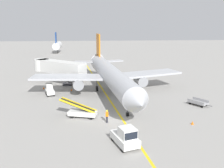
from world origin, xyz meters
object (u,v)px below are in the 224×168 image
object	(u,v)px
baggage_tug_near_wing	(50,90)
safety_cone_nose_right	(130,85)
belt_loader_forward_hold	(82,112)
airliner	(110,74)
safety_cone_wingtip_left	(71,90)
ground_crew_marshaller	(107,116)
baggage_cart_loaded	(198,102)
safety_cone_nose_left	(44,88)
pushback_tug	(126,137)
safety_cone_wingtip_right	(192,123)
jet_bridge	(56,67)

from	to	relation	value
baggage_tug_near_wing	safety_cone_nose_right	world-z (taller)	baggage_tug_near_wing
belt_loader_forward_hold	safety_cone_nose_right	xyz separation A→B (m)	(9.39, 16.47, -0.56)
airliner	baggage_tug_near_wing	size ratio (longest dim) A/B	13.16
baggage_tug_near_wing	safety_cone_wingtip_left	size ratio (longest dim) A/B	6.10
belt_loader_forward_hold	ground_crew_marshaller	distance (m)	3.98
baggage_cart_loaded	safety_cone_nose_left	xyz separation A→B (m)	(-25.79, 12.05, -0.25)
pushback_tug	safety_cone_wingtip_left	distance (m)	23.22
baggage_cart_loaded	safety_cone_wingtip_left	world-z (taller)	baggage_cart_loaded
safety_cone_nose_right	safety_cone_wingtip_right	bearing A→B (deg)	-77.07
airliner	baggage_tug_near_wing	distance (m)	11.12
jet_bridge	pushback_tug	bearing A→B (deg)	-69.14
belt_loader_forward_hold	safety_cone_wingtip_right	xyz separation A→B (m)	(14.04, -3.76, -0.56)
belt_loader_forward_hold	jet_bridge	bearing A→B (deg)	106.76
jet_bridge	safety_cone_nose_left	xyz separation A→B (m)	(-1.91, -4.47, -3.32)
safety_cone_nose_right	belt_loader_forward_hold	bearing A→B (deg)	-119.69
pushback_tug	baggage_cart_loaded	xyz separation A→B (m)	(13.08, 11.82, -0.53)
airliner	pushback_tug	xyz separation A→B (m)	(0.03, -20.22, -2.42)
jet_bridge	belt_loader_forward_hold	distance (m)	20.92
airliner	pushback_tug	world-z (taller)	airliner
ground_crew_marshaller	safety_cone_nose_left	distance (m)	20.88
baggage_tug_near_wing	baggage_cart_loaded	xyz separation A→B (m)	(23.92, -7.72, -0.46)
safety_cone_wingtip_left	safety_cone_wingtip_right	world-z (taller)	same
airliner	ground_crew_marshaller	xyz separation A→B (m)	(-1.49, -13.96, -2.51)
belt_loader_forward_hold	safety_cone_wingtip_left	world-z (taller)	belt_loader_forward_hold
airliner	safety_cone_nose_left	world-z (taller)	airliner
belt_loader_forward_hold	safety_cone_nose_left	world-z (taller)	belt_loader_forward_hold
safety_cone_nose_left	safety_cone_nose_right	xyz separation A→B (m)	(17.29, 1.09, 0.00)
jet_bridge	safety_cone_wingtip_left	world-z (taller)	jet_bridge
pushback_tug	safety_cone_wingtip_right	xyz separation A→B (m)	(9.22, 4.72, -0.77)
belt_loader_forward_hold	baggage_cart_loaded	bearing A→B (deg)	10.55
safety_cone_nose_left	safety_cone_nose_right	bearing A→B (deg)	3.59
safety_cone_nose_left	baggage_cart_loaded	bearing A→B (deg)	-25.05
safety_cone_nose_right	safety_cone_wingtip_left	world-z (taller)	same
jet_bridge	pushback_tug	size ratio (longest dim) A/B	2.88
safety_cone_wingtip_left	safety_cone_wingtip_right	bearing A→B (deg)	-46.51
safety_cone_nose_right	baggage_cart_loaded	bearing A→B (deg)	-57.09
airliner	ground_crew_marshaller	world-z (taller)	airliner
jet_bridge	baggage_tug_near_wing	xyz separation A→B (m)	(-0.04, -8.80, -2.62)
airliner	belt_loader_forward_hold	xyz separation A→B (m)	(-4.79, -11.74, -2.64)
belt_loader_forward_hold	baggage_cart_loaded	world-z (taller)	belt_loader_forward_hold
jet_bridge	safety_cone_wingtip_left	size ratio (longest dim) A/B	26.25
baggage_tug_near_wing	ground_crew_marshaller	xyz separation A→B (m)	(9.32, -13.28, -0.02)
safety_cone_nose_left	safety_cone_wingtip_left	distance (m)	5.78
jet_bridge	baggage_tug_near_wing	bearing A→B (deg)	-90.27
airliner	ground_crew_marshaller	size ratio (longest dim) A/B	20.78
belt_loader_forward_hold	ground_crew_marshaller	size ratio (longest dim) A/B	3.03
belt_loader_forward_hold	safety_cone_nose_left	distance (m)	17.30
baggage_cart_loaded	safety_cone_nose_right	size ratio (longest dim) A/B	8.01
baggage_tug_near_wing	airliner	bearing A→B (deg)	3.62
pushback_tug	belt_loader_forward_hold	size ratio (longest dim) A/B	0.78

